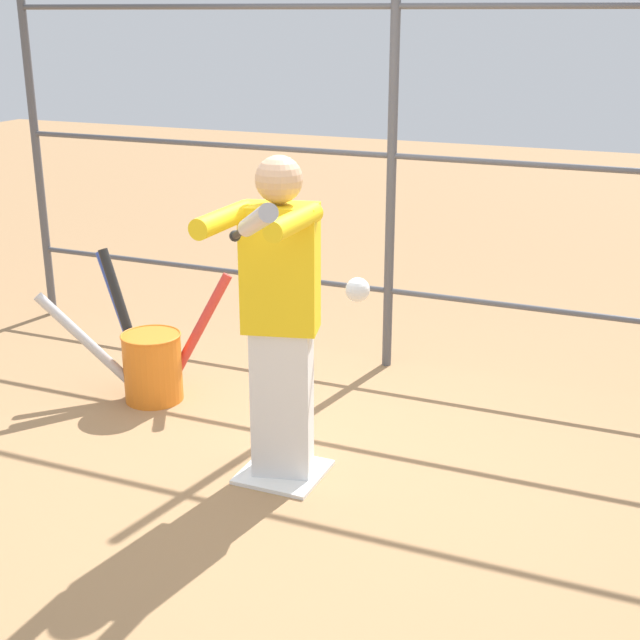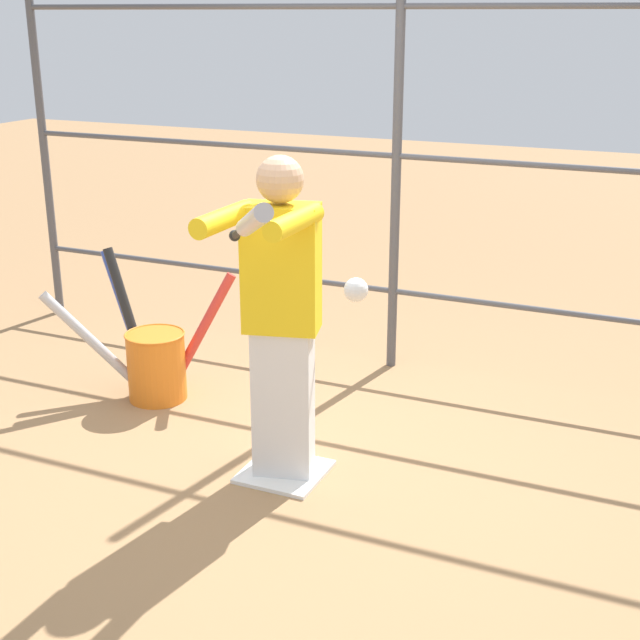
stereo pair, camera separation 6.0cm
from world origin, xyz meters
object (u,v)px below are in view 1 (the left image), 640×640
at_px(baseball_bat_swinging, 253,223).
at_px(bat_bucket, 149,359).
at_px(batter, 279,312).
at_px(softball_in_flight, 358,290).

bearing_deg(baseball_bat_swinging, bat_bucket, -43.88).
height_order(batter, bat_bucket, batter).
height_order(softball_in_flight, bat_bucket, softball_in_flight).
relative_size(batter, bat_bucket, 1.63).
height_order(batter, baseball_bat_swinging, baseball_bat_swinging).
bearing_deg(softball_in_flight, baseball_bat_swinging, 52.17).
bearing_deg(bat_bucket, batter, 153.95).
xyz_separation_m(baseball_bat_swinging, bat_bucket, (1.44, -1.38, -1.25)).
xyz_separation_m(batter, bat_bucket, (1.13, -0.55, -0.62)).
height_order(baseball_bat_swinging, softball_in_flight, baseball_bat_swinging).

